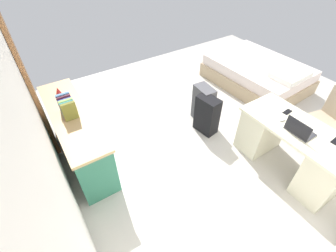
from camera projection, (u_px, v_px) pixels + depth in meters
ground_plane at (228, 132)px, 3.95m from camera, size 6.06×6.06×0.00m
wall_back at (31, 123)px, 1.99m from camera, size 4.05×0.10×2.82m
door_wooden at (29, 82)px, 3.21m from camera, size 0.88×0.05×2.04m
desk at (291, 148)px, 3.18m from camera, size 1.44×0.66×0.73m
office_chair at (325, 125)px, 3.47m from camera, size 0.54×0.54×0.94m
credenza at (78, 135)px, 3.34m from camera, size 1.80×0.48×0.78m
bed at (257, 74)px, 4.90m from camera, size 1.96×1.49×0.58m
suitcase_black at (207, 115)px, 3.79m from camera, size 0.39×0.27×0.63m
suitcase_spare_grey at (203, 104)px, 3.99m from camera, size 0.37×0.24×0.64m
laptop at (299, 130)px, 2.85m from camera, size 0.31×0.22×0.21m
computer_mouse at (282, 119)px, 3.05m from camera, size 0.06×0.10×0.03m
cell_phone_near_laptop at (336, 141)px, 2.77m from camera, size 0.07×0.14×0.01m
cell_phone_by_mouse at (287, 112)px, 3.18m from camera, size 0.08×0.14×0.01m
book_row at (67, 107)px, 3.00m from camera, size 0.28×0.17×0.24m
figurine_small at (58, 91)px, 3.38m from camera, size 0.08×0.08×0.11m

